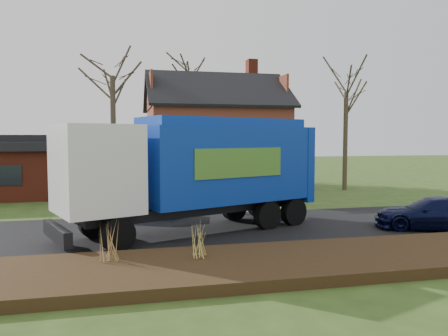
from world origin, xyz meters
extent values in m
plane|color=#2E4517|center=(0.00, 0.00, 0.00)|extent=(120.00, 120.00, 0.00)
cube|color=black|center=(0.00, 0.00, 0.01)|extent=(80.00, 7.00, 0.02)
cube|color=black|center=(0.00, -5.30, 0.15)|extent=(80.00, 3.50, 0.30)
cube|color=beige|center=(2.00, 14.00, 1.35)|extent=(9.00, 7.50, 2.70)
cube|color=#512417|center=(2.00, 14.00, 4.10)|extent=(9.00, 7.50, 2.80)
cube|color=maroon|center=(5.00, 15.00, 8.46)|extent=(0.70, 0.90, 1.60)
cube|color=beige|center=(-4.20, 13.50, 1.30)|extent=(3.50, 5.50, 2.60)
cube|color=black|center=(-4.20, 13.50, 2.72)|extent=(3.90, 5.90, 0.24)
cylinder|color=black|center=(-4.47, -2.57, 0.55)|extent=(1.16, 0.74, 1.10)
cylinder|color=black|center=(-5.27, -0.51, 0.55)|extent=(1.16, 0.74, 1.10)
cylinder|color=black|center=(1.14, -0.39, 0.55)|extent=(1.16, 0.74, 1.10)
cylinder|color=black|center=(0.34, 1.68, 0.55)|extent=(1.16, 0.74, 1.10)
cylinder|color=black|center=(2.42, 0.11, 0.55)|extent=(1.16, 0.74, 1.10)
cylinder|color=black|center=(1.61, 2.18, 0.55)|extent=(1.16, 0.74, 1.10)
cube|color=black|center=(-1.43, -0.20, 0.90)|extent=(8.92, 4.48, 0.37)
cube|color=white|center=(-5.12, -1.64, 2.53)|extent=(3.22, 3.34, 2.85)
cube|color=black|center=(-6.20, -2.06, 2.69)|extent=(0.92, 2.20, 0.95)
cube|color=black|center=(-6.30, -2.10, 0.58)|extent=(1.20, 2.56, 0.48)
cube|color=#0D339E|center=(-0.49, 0.17, 2.53)|extent=(7.16, 4.88, 2.85)
cube|color=#0D339E|center=(-0.49, 0.17, 4.12)|extent=(6.75, 4.47, 0.32)
cube|color=#0D339E|center=(2.71, 1.41, 2.43)|extent=(1.32, 2.64, 3.06)
cube|color=#4D872C|center=(-0.15, -1.14, 2.64)|extent=(3.56, 1.42, 1.06)
cube|color=#4D872C|center=(-1.13, 1.36, 2.64)|extent=(3.56, 1.42, 1.06)
imported|color=#A1A3A9|center=(-3.91, 3.34, 0.71)|extent=(4.55, 2.40, 1.43)
imported|color=black|center=(7.38, -1.87, 0.63)|extent=(4.69, 3.37, 1.26)
cylinder|color=#413427|center=(-4.80, 8.21, 3.43)|extent=(0.29, 0.29, 6.87)
cylinder|color=#413727|center=(10.35, 10.68, 3.29)|extent=(0.30, 0.30, 6.58)
cylinder|color=#3B2F23|center=(1.73, 22.92, 4.70)|extent=(0.36, 0.36, 9.39)
cone|color=#A17C47|center=(-4.59, -4.56, 0.81)|extent=(0.05, 0.05, 1.02)
cone|color=#A17C47|center=(-4.76, -4.56, 0.81)|extent=(0.05, 0.05, 1.02)
cone|color=#A17C47|center=(-4.42, -4.56, 0.81)|extent=(0.05, 0.05, 1.02)
cone|color=#A17C47|center=(-4.59, -4.42, 0.81)|extent=(0.05, 0.05, 1.02)
cone|color=#A17C47|center=(-4.59, -4.69, 0.81)|extent=(0.05, 0.05, 1.02)
cone|color=tan|center=(-2.25, -4.78, 0.83)|extent=(0.04, 0.04, 1.06)
cone|color=tan|center=(-2.41, -4.78, 0.83)|extent=(0.04, 0.04, 1.06)
cone|color=tan|center=(-2.08, -4.78, 0.83)|extent=(0.04, 0.04, 1.06)
cone|color=tan|center=(-2.25, -4.65, 0.83)|extent=(0.04, 0.04, 1.06)
cone|color=tan|center=(-2.25, -4.92, 0.83)|extent=(0.04, 0.04, 1.06)
camera|label=1|loc=(-4.19, -16.29, 3.55)|focal=35.00mm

